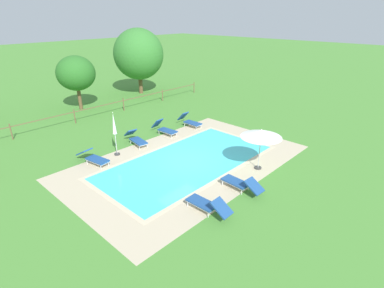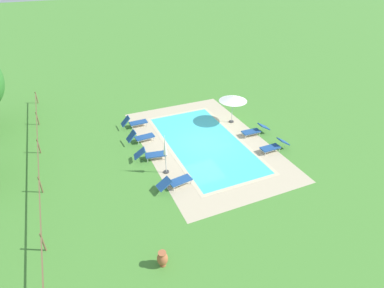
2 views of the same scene
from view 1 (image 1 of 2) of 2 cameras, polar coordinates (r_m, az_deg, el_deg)
ground_plane at (r=16.46m, az=-0.92°, el=-3.32°), size 160.00×160.00×0.00m
pool_deck_paving at (r=16.46m, az=-0.92°, el=-3.31°), size 12.87×7.93×0.01m
swimming_pool_water at (r=16.46m, az=-0.92°, el=-3.30°), size 9.59×4.65×0.01m
pool_coping_rim at (r=16.46m, az=-0.92°, el=-3.29°), size 10.07×5.13×0.01m
sun_lounger_north_near_steps at (r=18.76m, az=-10.49°, el=1.00°), size 0.91×2.06×0.85m
sun_lounger_north_mid at (r=12.38m, az=2.91°, el=-11.30°), size 0.64×2.04×0.79m
sun_lounger_north_far at (r=20.10m, az=-5.20°, el=2.89°), size 0.73×1.93×0.96m
sun_lounger_north_end at (r=13.93m, az=9.16°, el=-7.30°), size 0.68×2.07×0.76m
sun_lounger_south_near_corner at (r=16.93m, az=-18.07°, el=-2.43°), size 0.91×2.12×0.75m
sun_lounger_south_mid at (r=21.46m, az=-0.42°, el=4.34°), size 0.62×1.92×0.94m
patio_umbrella_open_foreground at (r=15.33m, az=12.91°, el=1.90°), size 2.07×2.07×2.18m
patio_umbrella_closed_row_centre at (r=17.13m, az=-14.42°, el=2.95°), size 0.32×0.32×2.53m
perimeter_fence at (r=24.50m, az=-16.89°, el=6.55°), size 21.35×0.08×1.05m
tree_far_west at (r=30.69m, az=-10.03°, el=16.31°), size 4.76×4.76×6.18m
tree_centre at (r=26.57m, az=-21.03°, el=12.32°), size 3.05×3.05×4.37m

